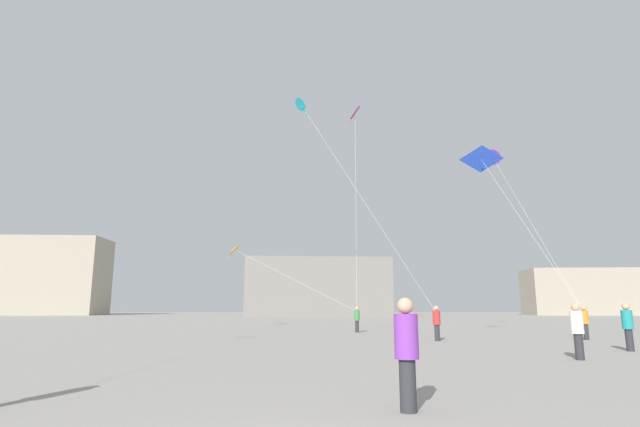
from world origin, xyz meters
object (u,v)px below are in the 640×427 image
object	(u,v)px
person_in_green	(357,318)
kite_cobalt_delta	(482,161)
person_in_orange	(585,321)
person_in_purple	(407,348)
kite_magenta_delta	(355,116)
building_centre_hall	(317,287)
person_in_red	(437,321)
kite_violet_diamond	(493,158)
person_in_teal	(628,325)
kite_cyan_diamond	(305,111)
person_in_white	(577,328)
kite_amber_diamond	(235,250)
building_right_hall	(595,292)
building_left_hall	(47,276)

from	to	relation	value
person_in_green	kite_cobalt_delta	size ratio (longest dim) A/B	0.17
person_in_orange	person_in_purple	xyz separation A→B (m)	(-11.58, -16.71, 0.04)
kite_magenta_delta	building_centre_hall	world-z (taller)	kite_magenta_delta
person_in_purple	person_in_red	distance (m)	16.38
kite_violet_diamond	person_in_red	bearing A→B (deg)	-122.24
kite_cobalt_delta	person_in_orange	bearing A→B (deg)	-30.65
person_in_purple	person_in_teal	bearing A→B (deg)	47.06
person_in_teal	kite_cyan_diamond	bearing A→B (deg)	-94.44
person_in_white	kite_cyan_diamond	size ratio (longest dim) A/B	0.16
person_in_green	person_in_white	distance (m)	17.11
person_in_red	kite_amber_diamond	size ratio (longest dim) A/B	0.17
kite_cyan_diamond	building_centre_hall	world-z (taller)	kite_cyan_diamond
kite_magenta_delta	building_right_hall	distance (m)	81.94
kite_cobalt_delta	building_right_hall	size ratio (longest dim) A/B	0.35
kite_amber_diamond	person_in_white	bearing A→B (deg)	-56.93
kite_violet_diamond	kite_amber_diamond	size ratio (longest dim) A/B	1.24
person_in_teal	kite_magenta_delta	distance (m)	21.67
person_in_white	building_centre_hall	bearing A→B (deg)	82.29
person_in_orange	person_in_white	size ratio (longest dim) A/B	0.97
kite_violet_diamond	person_in_purple	bearing A→B (deg)	-112.68
person_in_purple	kite_cobalt_delta	world-z (taller)	kite_cobalt_delta
kite_magenta_delta	person_in_orange	bearing A→B (deg)	-35.73
person_in_teal	building_left_hall	xyz separation A→B (m)	(-66.40, 77.95, 6.62)
person_in_orange	person_in_green	distance (m)	12.83
person_in_teal	person_in_red	distance (m)	7.92
person_in_red	kite_amber_diamond	bearing A→B (deg)	-61.29
kite_cobalt_delta	building_right_hall	world-z (taller)	kite_cobalt_delta
building_left_hall	kite_magenta_delta	bearing A→B (deg)	-48.12
person_in_white	kite_magenta_delta	distance (m)	22.64
kite_amber_diamond	building_right_hall	world-z (taller)	building_right_hall
person_in_green	person_in_purple	bearing A→B (deg)	26.63
person_in_white	person_in_red	world-z (taller)	person_in_white
kite_cyan_diamond	building_right_hall	xyz separation A→B (m)	(53.72, 73.24, -6.76)
kite_violet_diamond	kite_amber_diamond	distance (m)	21.42
kite_violet_diamond	building_right_hall	xyz separation A→B (m)	(39.80, 60.11, -8.42)
person_in_orange	kite_amber_diamond	world-z (taller)	kite_amber_diamond
person_in_purple	kite_amber_diamond	size ratio (longest dim) A/B	0.18
person_in_green	kite_amber_diamond	xyz separation A→B (m)	(-9.24, 6.90, 5.20)
person_in_red	person_in_teal	bearing A→B (deg)	125.21
person_in_orange	building_right_hall	bearing A→B (deg)	-137.71
person_in_purple	person_in_white	size ratio (longest dim) A/B	1.01
person_in_green	kite_cyan_diamond	distance (m)	13.91
person_in_orange	building_right_hall	distance (m)	81.78
kite_cyan_diamond	kite_violet_diamond	xyz separation A→B (m)	(13.92, 13.13, 1.66)
kite_amber_diamond	person_in_teal	bearing A→B (deg)	-47.50
person_in_teal	kite_cobalt_delta	bearing A→B (deg)	-151.08
person_in_orange	person_in_teal	bearing A→B (deg)	56.24
kite_violet_diamond	building_right_hall	bearing A→B (deg)	56.49
person_in_teal	kite_cyan_diamond	world-z (taller)	kite_cyan_diamond
building_left_hall	person_in_white	bearing A→B (deg)	-52.09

